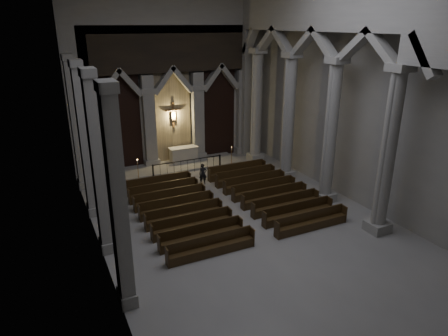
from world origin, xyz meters
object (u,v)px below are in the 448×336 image
altar (184,154)px  candle_stand_left (138,176)px  pews (227,203)px  worshipper (203,174)px  candle_stand_right (231,161)px  altar_rail (188,164)px

altar → candle_stand_left: 4.44m
pews → worshipper: 3.79m
pews → worshipper: bearing=87.4°
candle_stand_right → worshipper: candle_stand_right is taller
pews → worshipper: (0.17, 3.77, 0.37)m
candle_stand_left → worshipper: size_ratio=1.12×
altar_rail → pews: altar_rail is taller
altar_rail → worshipper: 2.29m
altar_rail → pews: size_ratio=0.52×
candle_stand_left → altar: bearing=28.9°
altar_rail → candle_stand_left: 3.42m
altar → candle_stand_right: candle_stand_right is taller
altar → candle_stand_right: 3.55m
altar → altar_rail: (-0.47, -2.04, -0.05)m
candle_stand_right → pews: bearing=-118.9°
candle_stand_left → candle_stand_right: candle_stand_left is taller
altar → worshipper: worshipper is taller
candle_stand_right → pews: candle_stand_right is taller
altar_rail → pews: (-0.00, -6.06, -0.34)m
altar_rail → altar: bearing=77.0°
altar_rail → candle_stand_right: candle_stand_right is taller
candle_stand_right → altar: bearing=141.9°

